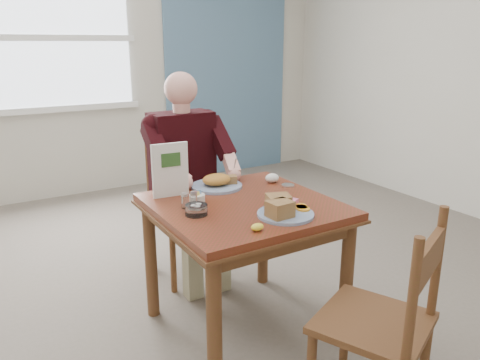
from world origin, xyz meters
TOP-DOWN VIEW (x-y plane):
  - floor at (0.00, 0.00)m, footprint 6.00×6.00m
  - wall_back at (0.00, 3.00)m, footprint 5.50×0.00m
  - accent_panel at (1.60, 2.98)m, footprint 1.60×0.02m
  - lemon_wedge at (-0.15, -0.36)m, footprint 0.07×0.06m
  - napkin at (0.34, 0.23)m, footprint 0.09×0.08m
  - metal_dish at (0.38, 0.12)m, footprint 0.08×0.08m
  - window at (-0.40, 2.97)m, footprint 1.72×0.04m
  - table at (0.00, 0.00)m, footprint 0.92×0.92m
  - chair_far at (0.00, 0.80)m, footprint 0.42×0.42m
  - chair_near at (0.12, -0.88)m, footprint 0.56×0.56m
  - diner at (0.00, 0.71)m, footprint 0.53×0.56m
  - near_plate at (0.06, -0.26)m, footprint 0.31×0.30m
  - far_plate at (0.01, 0.31)m, footprint 0.38×0.38m
  - caddy at (-0.21, 0.13)m, footprint 0.08×0.08m
  - shakers at (-0.28, 0.07)m, footprint 0.09×0.06m
  - creamer at (-0.29, -0.03)m, footprint 0.12×0.12m
  - menu at (-0.28, 0.30)m, footprint 0.20×0.03m

SIDE VIEW (x-z plane):
  - floor at x=0.00m, z-range 0.00..0.00m
  - chair_far at x=0.00m, z-range 0.00..0.95m
  - chair_near at x=0.12m, z-range 0.00..0.95m
  - table at x=0.00m, z-range 0.26..1.01m
  - metal_dish at x=0.38m, z-range 0.75..0.76m
  - lemon_wedge at x=-0.15m, z-range 0.75..0.78m
  - caddy at x=-0.21m, z-range 0.74..0.80m
  - creamer at x=-0.29m, z-range 0.75..0.80m
  - napkin at x=0.34m, z-range 0.75..0.80m
  - far_plate at x=0.01m, z-range 0.74..0.82m
  - near_plate at x=0.06m, z-range 0.74..0.83m
  - shakers at x=-0.28m, z-range 0.75..0.83m
  - diner at x=0.00m, z-range 0.12..1.50m
  - menu at x=-0.28m, z-range 0.75..1.05m
  - accent_panel at x=1.60m, z-range 0.00..2.80m
  - wall_back at x=0.00m, z-range -1.35..4.15m
  - window at x=-0.40m, z-range 0.89..2.31m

